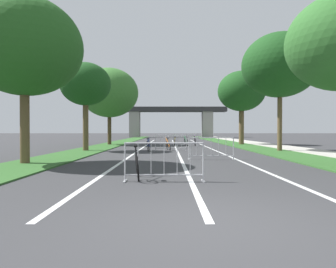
% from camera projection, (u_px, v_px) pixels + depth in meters
% --- Properties ---
extents(ground_plane, '(300.00, 300.00, 0.00)m').
position_uv_depth(ground_plane, '(211.00, 224.00, 4.41)').
color(ground_plane, '#333335').
extents(grass_verge_left, '(2.60, 68.42, 0.05)m').
position_uv_depth(grass_verge_left, '(118.00, 143.00, 32.41)').
color(grass_verge_left, '#2D5B26').
rests_on(grass_verge_left, ground).
extents(grass_verge_right, '(2.60, 68.42, 0.05)m').
position_uv_depth(grass_verge_right, '(231.00, 143.00, 32.38)').
color(grass_verge_right, '#2D5B26').
rests_on(grass_verge_right, ground).
extents(sidewalk_path_right, '(2.39, 68.42, 0.08)m').
position_uv_depth(sidewalk_path_right, '(255.00, 143.00, 32.37)').
color(sidewalk_path_right, '#ADA89E').
rests_on(sidewalk_path_right, ground).
extents(lane_stripe_center, '(0.14, 39.58, 0.01)m').
position_uv_depth(lane_stripe_center, '(177.00, 148.00, 24.20)').
color(lane_stripe_center, silver).
rests_on(lane_stripe_center, ground).
extents(lane_stripe_right_lane, '(0.14, 39.58, 0.01)m').
position_uv_depth(lane_stripe_right_lane, '(209.00, 148.00, 24.19)').
color(lane_stripe_right_lane, silver).
rests_on(lane_stripe_right_lane, ground).
extents(lane_stripe_left_lane, '(0.14, 39.58, 0.01)m').
position_uv_depth(lane_stripe_left_lane, '(144.00, 148.00, 24.20)').
color(lane_stripe_left_lane, silver).
rests_on(lane_stripe_left_lane, ground).
extents(overpass_bridge, '(22.06, 2.83, 6.07)m').
position_uv_depth(overpass_bridge, '(172.00, 116.00, 60.90)').
color(overpass_bridge, '#2D2D30').
rests_on(overpass_bridge, ground).
extents(tree_left_pine_far, '(4.64, 4.64, 6.73)m').
position_uv_depth(tree_left_pine_far, '(25.00, 47.00, 12.27)').
color(tree_left_pine_far, brown).
rests_on(tree_left_pine_far, ground).
extents(tree_left_oak_near, '(3.34, 3.34, 5.86)m').
position_uv_depth(tree_left_oak_near, '(86.00, 85.00, 20.12)').
color(tree_left_oak_near, brown).
rests_on(tree_left_oak_near, ground).
extents(tree_left_oak_mid, '(5.49, 5.49, 7.28)m').
position_uv_depth(tree_left_oak_mid, '(110.00, 93.00, 28.86)').
color(tree_left_oak_mid, '#4C3823').
rests_on(tree_left_oak_mid, ground).
extents(tree_right_cypress_far, '(4.93, 4.93, 7.73)m').
position_uv_depth(tree_right_cypress_far, '(281.00, 65.00, 19.82)').
color(tree_right_cypress_far, brown).
rests_on(tree_right_cypress_far, ground).
extents(tree_right_maple_mid, '(4.52, 4.52, 7.06)m').
position_uv_depth(tree_right_maple_mid, '(242.00, 91.00, 29.03)').
color(tree_right_maple_mid, brown).
rests_on(tree_right_maple_mid, ground).
extents(crowd_barrier_nearest, '(2.15, 0.45, 1.05)m').
position_uv_depth(crowd_barrier_nearest, '(165.00, 162.00, 8.11)').
color(crowd_barrier_nearest, '#ADADB2').
rests_on(crowd_barrier_nearest, ground).
extents(crowd_barrier_second, '(2.16, 0.49, 1.05)m').
position_uv_depth(crowd_barrier_second, '(212.00, 149.00, 14.28)').
color(crowd_barrier_second, '#ADADB2').
rests_on(crowd_barrier_second, ground).
extents(crowd_barrier_third, '(2.16, 0.51, 1.05)m').
position_uv_depth(crowd_barrier_third, '(172.00, 143.00, 20.46)').
color(crowd_barrier_third, '#ADADB2').
rests_on(crowd_barrier_third, ground).
extents(crowd_barrier_fourth, '(2.17, 0.56, 1.05)m').
position_uv_depth(crowd_barrier_fourth, '(186.00, 140.00, 26.63)').
color(crowd_barrier_fourth, '#ADADB2').
rests_on(crowd_barrier_fourth, ground).
extents(bicycle_orange_0, '(0.65, 1.65, 0.95)m').
position_uv_depth(bicycle_orange_0, '(169.00, 145.00, 21.02)').
color(bicycle_orange_0, black).
rests_on(bicycle_orange_0, ground).
extents(bicycle_purple_1, '(0.54, 1.77, 0.97)m').
position_uv_depth(bicycle_purple_1, '(196.00, 142.00, 27.16)').
color(bicycle_purple_1, black).
rests_on(bicycle_purple_1, ground).
extents(bicycle_blue_2, '(0.53, 1.61, 0.92)m').
position_uv_depth(bicycle_blue_2, '(150.00, 146.00, 19.90)').
color(bicycle_blue_2, black).
rests_on(bicycle_blue_2, ground).
extents(bicycle_green_3, '(0.59, 1.59, 0.94)m').
position_uv_depth(bicycle_green_3, '(187.00, 142.00, 26.97)').
color(bicycle_green_3, black).
rests_on(bicycle_green_3, ground).
extents(bicycle_black_4, '(0.54, 1.78, 1.01)m').
position_uv_depth(bicycle_black_4, '(138.00, 165.00, 8.66)').
color(bicycle_black_4, black).
rests_on(bicycle_black_4, ground).
extents(bicycle_yellow_5, '(0.46, 1.64, 0.87)m').
position_uv_depth(bicycle_yellow_5, '(176.00, 142.00, 26.24)').
color(bicycle_yellow_5, black).
rests_on(bicycle_yellow_5, ground).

